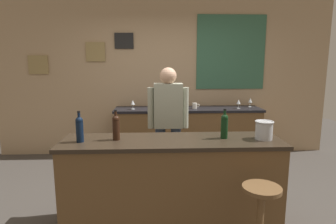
{
  "coord_description": "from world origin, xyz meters",
  "views": [
    {
      "loc": [
        -0.16,
        -3.17,
        1.69
      ],
      "look_at": [
        -0.0,
        0.45,
        1.05
      ],
      "focal_mm": 30.59,
      "sensor_mm": 36.0,
      "label": 1
    }
  ],
  "objects_px": {
    "wine_bottle_a": "(80,128)",
    "wine_bottle_b": "(116,127)",
    "ice_bucket": "(264,130)",
    "wine_glass_d": "(250,101)",
    "wine_glass_b": "(156,102)",
    "coffee_mug": "(195,106)",
    "wine_glass_c": "(239,102)",
    "wine_glass_a": "(133,103)",
    "bartender": "(168,121)",
    "wine_bottle_c": "(224,125)",
    "bar_stool": "(260,211)"
  },
  "relations": [
    {
      "from": "coffee_mug",
      "to": "wine_bottle_a",
      "type": "bearing_deg",
      "value": -124.35
    },
    {
      "from": "wine_bottle_a",
      "to": "wine_glass_d",
      "type": "height_order",
      "value": "wine_bottle_a"
    },
    {
      "from": "ice_bucket",
      "to": "wine_glass_b",
      "type": "height_order",
      "value": "ice_bucket"
    },
    {
      "from": "bar_stool",
      "to": "coffee_mug",
      "type": "xyz_separation_m",
      "value": [
        -0.2,
        2.62,
        0.49
      ]
    },
    {
      "from": "wine_bottle_c",
      "to": "wine_glass_b",
      "type": "relative_size",
      "value": 1.97
    },
    {
      "from": "bar_stool",
      "to": "bartender",
      "type": "bearing_deg",
      "value": 116.55
    },
    {
      "from": "wine_glass_b",
      "to": "wine_glass_d",
      "type": "xyz_separation_m",
      "value": [
        1.66,
        0.12,
        0.0
      ]
    },
    {
      "from": "wine_bottle_a",
      "to": "ice_bucket",
      "type": "height_order",
      "value": "wine_bottle_a"
    },
    {
      "from": "wine_glass_b",
      "to": "coffee_mug",
      "type": "bearing_deg",
      "value": -1.03
    },
    {
      "from": "wine_glass_d",
      "to": "coffee_mug",
      "type": "relative_size",
      "value": 1.24
    },
    {
      "from": "bar_stool",
      "to": "wine_glass_c",
      "type": "height_order",
      "value": "wine_glass_c"
    },
    {
      "from": "wine_bottle_c",
      "to": "ice_bucket",
      "type": "relative_size",
      "value": 1.63
    },
    {
      "from": "wine_bottle_a",
      "to": "wine_glass_c",
      "type": "height_order",
      "value": "wine_bottle_a"
    },
    {
      "from": "wine_bottle_a",
      "to": "wine_glass_d",
      "type": "distance_m",
      "value": 3.24
    },
    {
      "from": "wine_glass_a",
      "to": "wine_glass_c",
      "type": "bearing_deg",
      "value": -0.22
    },
    {
      "from": "wine_bottle_a",
      "to": "wine_glass_d",
      "type": "relative_size",
      "value": 1.97
    },
    {
      "from": "wine_glass_a",
      "to": "wine_glass_b",
      "type": "height_order",
      "value": "same"
    },
    {
      "from": "wine_glass_b",
      "to": "wine_glass_c",
      "type": "distance_m",
      "value": 1.41
    },
    {
      "from": "bar_stool",
      "to": "wine_bottle_c",
      "type": "bearing_deg",
      "value": 105.15
    },
    {
      "from": "wine_bottle_b",
      "to": "ice_bucket",
      "type": "xyz_separation_m",
      "value": [
        1.48,
        -0.04,
        -0.04
      ]
    },
    {
      "from": "coffee_mug",
      "to": "bartender",
      "type": "bearing_deg",
      "value": -112.97
    },
    {
      "from": "bar_stool",
      "to": "wine_glass_a",
      "type": "height_order",
      "value": "wine_glass_a"
    },
    {
      "from": "wine_bottle_a",
      "to": "wine_bottle_c",
      "type": "xyz_separation_m",
      "value": [
        1.43,
        0.07,
        0.0
      ]
    },
    {
      "from": "wine_bottle_c",
      "to": "coffee_mug",
      "type": "xyz_separation_m",
      "value": [
        -0.03,
        1.98,
        -0.11
      ]
    },
    {
      "from": "bartender",
      "to": "wine_bottle_b",
      "type": "height_order",
      "value": "bartender"
    },
    {
      "from": "wine_glass_a",
      "to": "wine_glass_c",
      "type": "height_order",
      "value": "same"
    },
    {
      "from": "wine_bottle_b",
      "to": "wine_glass_d",
      "type": "height_order",
      "value": "wine_bottle_b"
    },
    {
      "from": "wine_bottle_b",
      "to": "ice_bucket",
      "type": "relative_size",
      "value": 1.63
    },
    {
      "from": "wine_bottle_a",
      "to": "wine_glass_c",
      "type": "bearing_deg",
      "value": 43.32
    },
    {
      "from": "wine_bottle_a",
      "to": "ice_bucket",
      "type": "bearing_deg",
      "value": 0.62
    },
    {
      "from": "wine_bottle_a",
      "to": "wine_glass_c",
      "type": "relative_size",
      "value": 1.97
    },
    {
      "from": "wine_bottle_b",
      "to": "coffee_mug",
      "type": "height_order",
      "value": "wine_bottle_b"
    },
    {
      "from": "bar_stool",
      "to": "wine_bottle_b",
      "type": "bearing_deg",
      "value": 153.7
    },
    {
      "from": "wine_bottle_c",
      "to": "ice_bucket",
      "type": "bearing_deg",
      "value": -7.74
    },
    {
      "from": "bar_stool",
      "to": "ice_bucket",
      "type": "bearing_deg",
      "value": 69.38
    },
    {
      "from": "bartender",
      "to": "ice_bucket",
      "type": "distance_m",
      "value": 1.25
    },
    {
      "from": "wine_bottle_a",
      "to": "coffee_mug",
      "type": "bearing_deg",
      "value": 55.65
    },
    {
      "from": "wine_bottle_a",
      "to": "wine_bottle_b",
      "type": "xyz_separation_m",
      "value": [
        0.34,
        0.06,
        0.0
      ]
    },
    {
      "from": "wine_glass_b",
      "to": "coffee_mug",
      "type": "height_order",
      "value": "wine_glass_b"
    },
    {
      "from": "wine_glass_b",
      "to": "wine_glass_d",
      "type": "distance_m",
      "value": 1.67
    },
    {
      "from": "wine_bottle_c",
      "to": "wine_glass_a",
      "type": "xyz_separation_m",
      "value": [
        -1.07,
        1.96,
        -0.05
      ]
    },
    {
      "from": "wine_bottle_b",
      "to": "wine_glass_c",
      "type": "distance_m",
      "value": 2.67
    },
    {
      "from": "wine_glass_c",
      "to": "coffee_mug",
      "type": "xyz_separation_m",
      "value": [
        -0.74,
        0.03,
        -0.06
      ]
    },
    {
      "from": "wine_bottle_c",
      "to": "coffee_mug",
      "type": "distance_m",
      "value": 1.99
    },
    {
      "from": "wine_bottle_a",
      "to": "wine_bottle_b",
      "type": "distance_m",
      "value": 0.35
    },
    {
      "from": "wine_bottle_b",
      "to": "wine_bottle_a",
      "type": "bearing_deg",
      "value": -169.74
    },
    {
      "from": "wine_bottle_a",
      "to": "coffee_mug",
      "type": "height_order",
      "value": "wine_bottle_a"
    },
    {
      "from": "wine_glass_a",
      "to": "wine_bottle_a",
      "type": "bearing_deg",
      "value": -99.94
    },
    {
      "from": "wine_glass_a",
      "to": "wine_glass_b",
      "type": "xyz_separation_m",
      "value": [
        0.38,
        0.04,
        0.0
      ]
    },
    {
      "from": "wine_glass_d",
      "to": "wine_bottle_b",
      "type": "bearing_deg",
      "value": -134.15
    }
  ]
}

